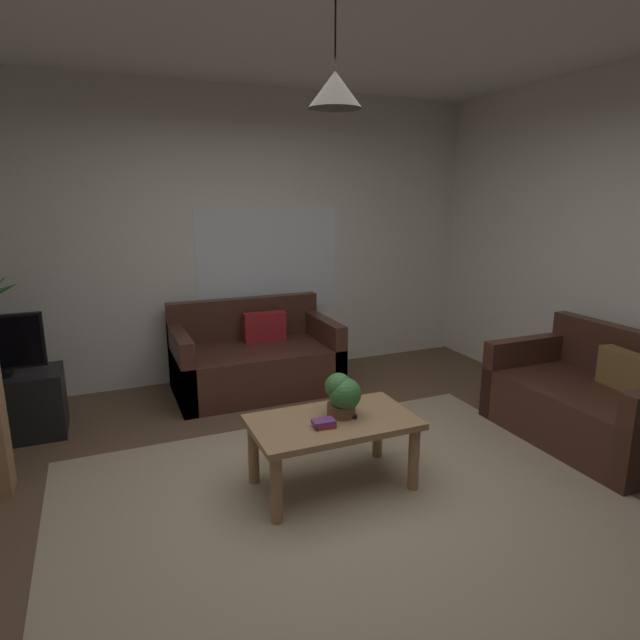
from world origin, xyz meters
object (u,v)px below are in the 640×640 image
pendant_lamp (335,90)px  book_on_table_1 (324,422)px  couch_under_window (255,361)px  couch_right_side (591,404)px  remote_on_table_0 (351,413)px  potted_plant_on_table (342,394)px  book_on_table_0 (325,425)px  coffee_table (333,431)px

pendant_lamp → book_on_table_1: bearing=-140.9°
couch_under_window → pendant_lamp: pendant_lamp is taller
couch_right_side → pendant_lamp: bearing=-94.1°
couch_right_side → remote_on_table_0: 1.93m
couch_right_side → book_on_table_1: couch_right_side is taller
book_on_table_1 → pendant_lamp: bearing=39.1°
remote_on_table_0 → potted_plant_on_table: size_ratio=0.58×
couch_under_window → book_on_table_0: bearing=-93.6°
book_on_table_1 → pendant_lamp: (0.10, 0.08, 1.86)m
coffee_table → potted_plant_on_table: bearing=16.1°
coffee_table → potted_plant_on_table: potted_plant_on_table is taller
couch_right_side → book_on_table_0: bearing=-91.8°
couch_under_window → potted_plant_on_table: bearing=-88.6°
remote_on_table_0 → coffee_table: bearing=25.1°
book_on_table_0 → potted_plant_on_table: (0.16, 0.10, 0.14)m
couch_under_window → coffee_table: couch_under_window is taller
book_on_table_0 → remote_on_table_0: size_ratio=0.73×
remote_on_table_0 → pendant_lamp: size_ratio=0.30×
couch_right_side → book_on_table_0: 2.14m
coffee_table → couch_under_window: bearing=89.1°
couch_under_window → coffee_table: 1.84m
coffee_table → remote_on_table_0: (0.13, 0.02, 0.09)m
coffee_table → remote_on_table_0: 0.16m
book_on_table_0 → coffee_table: bearing=42.1°
couch_under_window → potted_plant_on_table: size_ratio=5.36×
potted_plant_on_table → pendant_lamp: size_ratio=0.52×
book_on_table_0 → potted_plant_on_table: size_ratio=0.42×
couch_right_side → coffee_table: bearing=-94.1°
couch_under_window → book_on_table_0: size_ratio=12.69×
couch_under_window → potted_plant_on_table: couch_under_window is taller
couch_under_window → remote_on_table_0: couch_under_window is taller
couch_right_side → potted_plant_on_table: 2.01m
couch_right_side → pendant_lamp: size_ratio=2.56×
couch_right_side → potted_plant_on_table: size_ratio=4.89×
coffee_table → pendant_lamp: bearing=131.2°
book_on_table_0 → book_on_table_1: book_on_table_1 is taller
pendant_lamp → coffee_table: bearing=-48.8°
couch_under_window → potted_plant_on_table: (0.04, -1.81, 0.32)m
book_on_table_0 → book_on_table_1: 0.02m
couch_under_window → pendant_lamp: 2.77m
book_on_table_0 → couch_right_side: bearing=-1.8°
remote_on_table_0 → pendant_lamp: (-0.13, -0.02, 1.88)m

